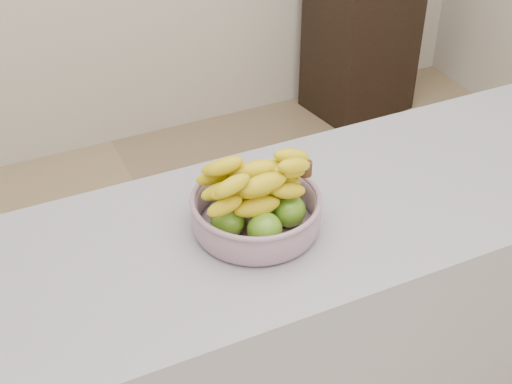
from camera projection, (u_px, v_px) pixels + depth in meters
counter at (289, 345)px, 1.94m from camera, size 2.00×0.60×0.90m
cabinet at (362, 31)px, 3.66m from camera, size 0.54×0.46×0.88m
fruit_bowl at (256, 207)px, 1.60m from camera, size 0.30×0.30×0.18m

